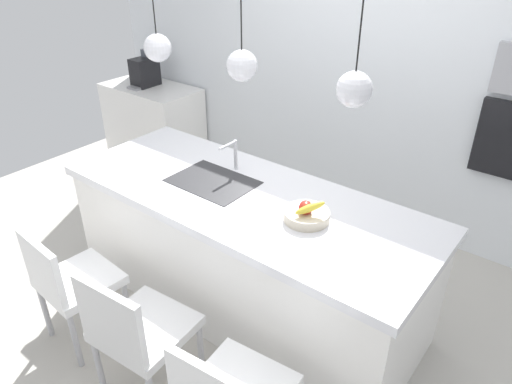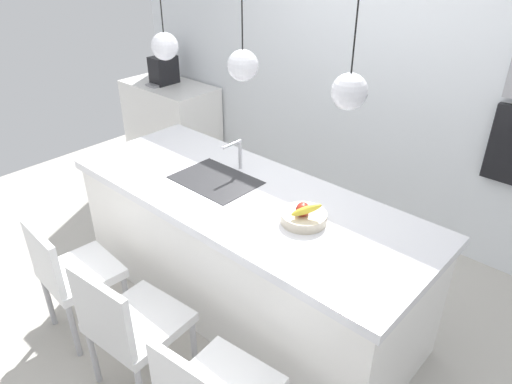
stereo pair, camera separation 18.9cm
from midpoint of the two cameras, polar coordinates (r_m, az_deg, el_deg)
The scene contains 13 objects.
floor at distance 3.57m, azimuth 0.34°, elevation -12.75°, with size 6.60×6.60×0.00m, color #BCB7AD.
back_wall at distance 4.17m, azimuth 16.19°, elevation 13.08°, with size 6.00×0.10×2.60m, color white.
kitchen_island at distance 3.29m, azimuth 0.36°, elevation -6.95°, with size 2.51×0.98×0.89m.
sink_basin at distance 3.21m, azimuth -3.19°, elevation 1.33°, with size 0.56×0.40×0.02m, color #2D2D30.
faucet at distance 3.28m, azimuth -0.61°, elevation 4.91°, with size 0.02×0.17×0.22m.
fruit_bowl at distance 2.76m, azimuth 7.70°, elevation -2.83°, with size 0.27×0.27×0.16m.
side_counter at distance 5.64m, azimuth -9.17°, elevation 8.58°, with size 1.10×0.60×0.83m, color white.
coffee_machine at distance 5.51m, azimuth -10.01°, elevation 14.33°, with size 0.20×0.35×0.38m.
chair_near at distance 3.22m, azimuth -19.74°, elevation -9.02°, with size 0.47×0.46×0.85m.
chair_middle at distance 2.78m, azimuth -13.09°, elevation -15.04°, with size 0.51×0.51×0.88m.
pendant_light_left at distance 3.22m, azimuth -9.20°, elevation 16.91°, with size 0.18×0.18×0.78m.
pendant_light_center at distance 2.73m, azimuth 0.45°, elevation 14.98°, with size 0.18×0.18×0.78m.
pendant_light_right at distance 2.34m, azimuth 13.48°, elevation 11.67°, with size 0.18×0.18×0.78m.
Camera 2 is at (1.84, -1.90, 2.41)m, focal length 33.32 mm.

